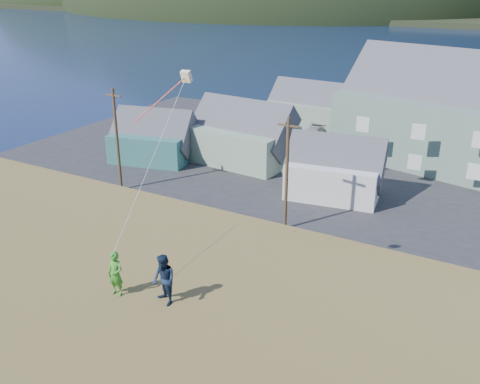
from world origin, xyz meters
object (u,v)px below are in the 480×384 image
Objects in this scene: shed_white at (335,169)px; shed_palegreen_near at (242,135)px; shed_teal at (153,137)px; kite_flyer_navy at (164,280)px; shed_palegreen_far at (312,107)px; wharf at (378,110)px; kite_flyer_green at (116,274)px.

shed_palegreen_near is at bearing 151.85° from shed_white.
shed_palegreen_near is (8.08, 3.93, 0.47)m from shed_teal.
kite_flyer_navy is at bearing -59.93° from shed_palegreen_near.
shed_palegreen_near reaches higher than shed_palegreen_far.
wharf is at bearing 51.76° from shed_teal.
shed_palegreen_near is 1.26× the size of shed_white.
shed_teal is 9.00m from shed_palegreen_near.
shed_white is at bearing -14.56° from shed_palegreen_near.
shed_white is at bearing -59.14° from shed_palegreen_far.
wharf is 31.01m from shed_white.
kite_flyer_navy is (15.17, -32.51, 5.26)m from shed_palegreen_near.
shed_white is (11.27, -4.02, -0.39)m from shed_palegreen_near.
shed_white is 0.82× the size of shed_palegreen_far.
kite_flyer_navy reaches higher than shed_palegreen_near.
kite_flyer_navy is (23.25, -28.59, 5.73)m from shed_teal.
shed_palegreen_far is (9.26, 19.29, 0.28)m from shed_teal.
shed_teal is (-14.45, -30.47, 1.94)m from wharf.
shed_teal is at bearing -115.38° from wharf.
shed_teal is 37.29m from kite_flyer_navy.
kite_flyer_navy is at bearing -90.73° from shed_white.
wharf is 14.15× the size of kite_flyer_navy.
wharf is 2.44× the size of shed_palegreen_far.
kite_flyer_navy reaches higher than kite_flyer_green.
kite_flyer_green reaches higher than shed_teal.
wharf is 12.53m from shed_palegreen_far.
shed_palegreen_near is at bearing 13.04° from shed_teal.
kite_flyer_green reaches higher than shed_white.
shed_white reaches higher than wharf.
shed_palegreen_far is at bearing 131.59° from kite_flyer_navy.
kite_flyer_navy is at bearing -63.74° from shed_teal.
shed_teal is 19.35m from shed_white.
shed_white is 4.75× the size of kite_flyer_navy.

